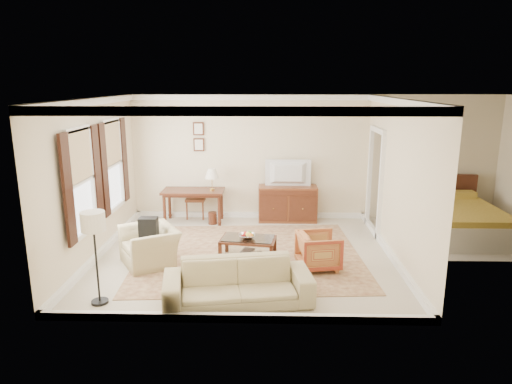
{
  "coord_description": "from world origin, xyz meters",
  "views": [
    {
      "loc": [
        0.41,
        -8.06,
        3.18
      ],
      "look_at": [
        0.2,
        0.3,
        1.15
      ],
      "focal_mm": 32.0,
      "sensor_mm": 36.0,
      "label": 1
    }
  ],
  "objects_px": {
    "writing_desk": "(193,195)",
    "coffee_table": "(248,243)",
    "sofa": "(238,276)",
    "sideboard": "(288,203)",
    "tv": "(288,165)",
    "striped_armchair": "(319,249)",
    "club_armchair": "(150,240)"
  },
  "relations": [
    {
      "from": "striped_armchair",
      "to": "sofa",
      "type": "bearing_deg",
      "value": 124.98
    },
    {
      "from": "writing_desk",
      "to": "coffee_table",
      "type": "relative_size",
      "value": 1.33
    },
    {
      "from": "tv",
      "to": "sofa",
      "type": "bearing_deg",
      "value": 77.59
    },
    {
      "from": "tv",
      "to": "club_armchair",
      "type": "bearing_deg",
      "value": 45.78
    },
    {
      "from": "writing_desk",
      "to": "striped_armchair",
      "type": "bearing_deg",
      "value": -45.4
    },
    {
      "from": "writing_desk",
      "to": "club_armchair",
      "type": "distance_m",
      "value": 2.53
    },
    {
      "from": "writing_desk",
      "to": "sofa",
      "type": "distance_m",
      "value": 4.16
    },
    {
      "from": "sideboard",
      "to": "club_armchair",
      "type": "distance_m",
      "value": 3.69
    },
    {
      "from": "striped_armchair",
      "to": "club_armchair",
      "type": "xyz_separation_m",
      "value": [
        -2.99,
        0.14,
        0.09
      ]
    },
    {
      "from": "coffee_table",
      "to": "sofa",
      "type": "xyz_separation_m",
      "value": [
        -0.08,
        -1.69,
        0.11
      ]
    },
    {
      "from": "sideboard",
      "to": "coffee_table",
      "type": "relative_size",
      "value": 1.28
    },
    {
      "from": "writing_desk",
      "to": "sideboard",
      "type": "bearing_deg",
      "value": 4.23
    },
    {
      "from": "writing_desk",
      "to": "sofa",
      "type": "bearing_deg",
      "value": -72.07
    },
    {
      "from": "writing_desk",
      "to": "club_armchair",
      "type": "xyz_separation_m",
      "value": [
        -0.39,
        -2.49,
        -0.21
      ]
    },
    {
      "from": "tv",
      "to": "striped_armchair",
      "type": "distance_m",
      "value": 2.97
    },
    {
      "from": "writing_desk",
      "to": "coffee_table",
      "type": "distance_m",
      "value": 2.65
    },
    {
      "from": "sideboard",
      "to": "tv",
      "type": "xyz_separation_m",
      "value": [
        0.0,
        -0.02,
        0.92
      ]
    },
    {
      "from": "sideboard",
      "to": "sofa",
      "type": "relative_size",
      "value": 0.63
    },
    {
      "from": "sideboard",
      "to": "sofa",
      "type": "xyz_separation_m",
      "value": [
        -0.9,
        -4.11,
        0.01
      ]
    },
    {
      "from": "writing_desk",
      "to": "coffee_table",
      "type": "xyz_separation_m",
      "value": [
        1.35,
        -2.26,
        -0.34
      ]
    },
    {
      "from": "writing_desk",
      "to": "club_armchair",
      "type": "relative_size",
      "value": 1.38
    },
    {
      "from": "tv",
      "to": "writing_desk",
      "type": "bearing_deg",
      "value": 3.71
    },
    {
      "from": "writing_desk",
      "to": "sofa",
      "type": "relative_size",
      "value": 0.65
    },
    {
      "from": "striped_armchair",
      "to": "writing_desk",
      "type": "bearing_deg",
      "value": 34.81
    },
    {
      "from": "sofa",
      "to": "tv",
      "type": "bearing_deg",
      "value": 68.34
    },
    {
      "from": "coffee_table",
      "to": "striped_armchair",
      "type": "xyz_separation_m",
      "value": [
        1.24,
        -0.38,
        0.04
      ]
    },
    {
      "from": "coffee_table",
      "to": "sofa",
      "type": "bearing_deg",
      "value": -92.64
    },
    {
      "from": "sofa",
      "to": "writing_desk",
      "type": "bearing_deg",
      "value": 98.68
    },
    {
      "from": "coffee_table",
      "to": "writing_desk",
      "type": "bearing_deg",
      "value": 120.99
    },
    {
      "from": "sideboard",
      "to": "coffee_table",
      "type": "bearing_deg",
      "value": -108.77
    },
    {
      "from": "sideboard",
      "to": "coffee_table",
      "type": "xyz_separation_m",
      "value": [
        -0.82,
        -2.42,
        -0.1
      ]
    },
    {
      "from": "striped_armchair",
      "to": "club_armchair",
      "type": "relative_size",
      "value": 0.7
    }
  ]
}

